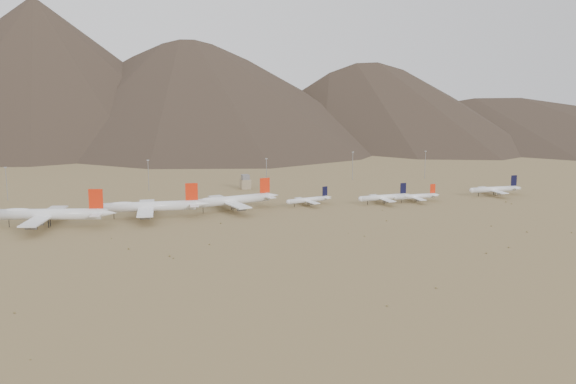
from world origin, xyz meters
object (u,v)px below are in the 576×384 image
object	(u,v)px
widebody_west	(47,214)
widebody_east	(231,200)
control_tower	(245,183)
narrowbody_a	(309,200)
widebody_centre	(148,206)
narrowbody_b	(384,197)

from	to	relation	value
widebody_west	widebody_east	size ratio (longest dim) A/B	1.11
control_tower	narrowbody_a	bearing A→B (deg)	-73.53
widebody_east	control_tower	world-z (taller)	widebody_east
widebody_centre	widebody_east	size ratio (longest dim) A/B	1.07
widebody_west	widebody_east	bearing A→B (deg)	23.29
widebody_west	control_tower	distance (m)	180.96
widebody_centre	narrowbody_b	bearing A→B (deg)	6.07
widebody_centre	control_tower	xyz separation A→B (m)	(90.69, 89.08, -2.39)
widebody_east	widebody_centre	bearing A→B (deg)	175.39
widebody_west	control_tower	xyz separation A→B (m)	(153.27, 96.16, -2.89)
narrowbody_a	widebody_centre	bearing A→B (deg)	171.48
narrowbody_b	narrowbody_a	bearing A→B (deg)	166.81
widebody_west	widebody_centre	xyz separation A→B (m)	(62.58, 7.08, -0.49)
widebody_centre	widebody_east	world-z (taller)	widebody_centre
widebody_centre	control_tower	world-z (taller)	widebody_centre
widebody_centre	control_tower	size ratio (longest dim) A/B	6.25
narrowbody_a	narrowbody_b	world-z (taller)	narrowbody_b
widebody_west	widebody_centre	size ratio (longest dim) A/B	1.04
widebody_east	control_tower	xyz separation A→B (m)	(33.21, 83.23, -1.91)
narrowbody_a	control_tower	world-z (taller)	narrowbody_a
narrowbody_a	widebody_west	bearing A→B (deg)	172.87
narrowbody_a	control_tower	distance (m)	87.59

